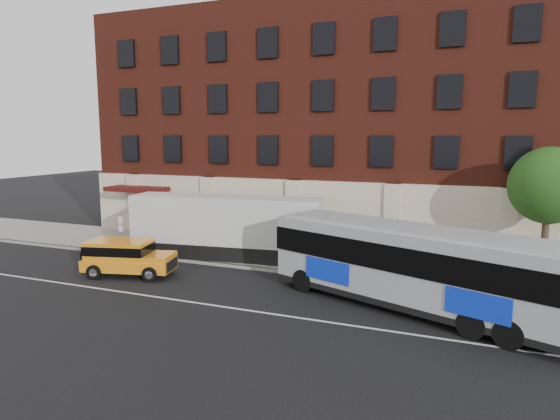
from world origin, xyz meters
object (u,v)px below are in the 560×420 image
at_px(yellow_suv, 125,255).
at_px(shipping_container, 226,229).
at_px(sign_pole, 122,230).
at_px(city_bus, 414,265).
at_px(street_tree, 550,189).

bearing_deg(yellow_suv, shipping_container, 55.09).
relative_size(sign_pole, city_bus, 0.20).
height_order(city_bus, shipping_container, shipping_container).
relative_size(sign_pole, shipping_container, 0.23).
bearing_deg(shipping_container, city_bus, -22.17).
distance_m(sign_pole, street_tree, 22.49).
height_order(sign_pole, street_tree, street_tree).
height_order(city_bus, yellow_suv, city_bus).
distance_m(street_tree, city_bus, 8.76).
height_order(sign_pole, city_bus, city_bus).
distance_m(street_tree, yellow_suv, 20.48).
height_order(sign_pole, shipping_container, shipping_container).
relative_size(city_bus, yellow_suv, 2.61).
relative_size(sign_pole, street_tree, 0.40).
xyz_separation_m(sign_pole, shipping_container, (6.20, 1.13, 0.31)).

